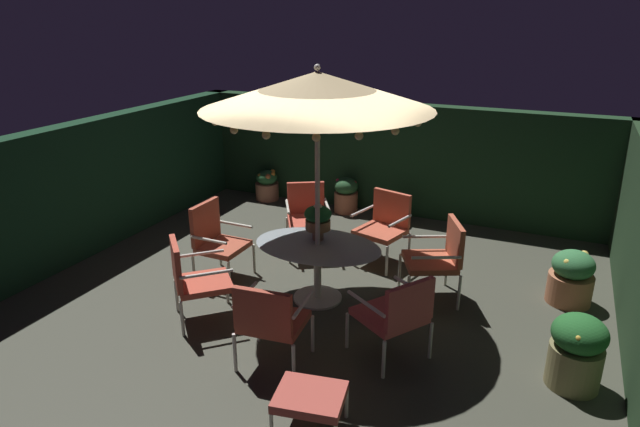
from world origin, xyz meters
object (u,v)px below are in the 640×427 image
object	(u,v)px
patio_umbrella	(317,91)
potted_plant_back_left	(346,195)
patio_dining_table	(318,256)
patio_chair_north	(439,255)
potted_plant_right_near	(394,208)
potted_plant_left_near	(571,277)
patio_chair_northeast	(385,223)
centerpiece_planter	(318,218)
patio_chair_east	(307,213)
patio_chair_southwest	(270,319)
patio_chair_west	(396,312)
ottoman_footrest	(310,398)
potted_plant_back_center	(267,185)
patio_chair_southeast	(216,237)
patio_chair_south	(194,276)
potted_plant_back_right	(577,350)

from	to	relation	value
patio_umbrella	potted_plant_back_left	xyz separation A→B (m)	(-0.83, 3.03, -2.18)
patio_dining_table	patio_umbrella	distance (m)	1.93
patio_chair_north	potted_plant_back_left	size ratio (longest dim) A/B	1.62
potted_plant_right_near	potted_plant_left_near	distance (m)	3.15
potted_plant_right_near	patio_chair_north	bearing A→B (deg)	-61.30
patio_chair_northeast	potted_plant_back_left	world-z (taller)	patio_chair_northeast
patio_dining_table	patio_umbrella	world-z (taller)	patio_umbrella
patio_umbrella	centerpiece_planter	world-z (taller)	patio_umbrella
patio_chair_east	potted_plant_back_left	xyz separation A→B (m)	(-0.10, 1.78, -0.27)
patio_chair_north	potted_plant_left_near	bearing A→B (deg)	19.97
patio_chair_southwest	potted_plant_right_near	bearing A→B (deg)	90.59
patio_dining_table	centerpiece_planter	distance (m)	0.45
patio_chair_west	potted_plant_back_left	distance (m)	4.33
ottoman_footrest	potted_plant_back_center	distance (m)	6.06
ottoman_footrest	patio_dining_table	bearing A→B (deg)	112.73
patio_chair_east	patio_chair_west	bearing A→B (deg)	-46.49
potted_plant_back_left	patio_chair_southeast	bearing A→B (deg)	-101.61
centerpiece_planter	patio_umbrella	bearing A→B (deg)	-67.58
patio_dining_table	patio_chair_west	size ratio (longest dim) A/B	1.69
patio_umbrella	ottoman_footrest	xyz separation A→B (m)	(0.86, -2.06, -2.18)
patio_chair_southeast	potted_plant_back_left	bearing A→B (deg)	78.39
patio_chair_south	potted_plant_right_near	xyz separation A→B (m)	(1.15, 3.81, -0.28)
patio_chair_west	potted_plant_back_center	distance (m)	5.28
potted_plant_right_near	potted_plant_back_right	size ratio (longest dim) A/B	0.73
patio_chair_southwest	potted_plant_left_near	xyz separation A→B (m)	(2.63, 2.58, -0.21)
patio_dining_table	potted_plant_back_left	size ratio (longest dim) A/B	2.54
patio_chair_southeast	potted_plant_back_right	distance (m)	4.33
patio_chair_north	patio_chair_southeast	world-z (taller)	patio_chair_southeast
patio_dining_table	patio_chair_southeast	bearing A→B (deg)	179.25
patio_chair_northeast	potted_plant_left_near	xyz separation A→B (m)	(2.39, -0.23, -0.23)
patio_chair_northeast	patio_dining_table	bearing A→B (deg)	-105.42
patio_chair_north	ottoman_footrest	distance (m)	2.73
patio_chair_southeast	patio_chair_south	bearing A→B (deg)	-68.52
patio_chair_north	potted_plant_right_near	distance (m)	2.52
ottoman_footrest	potted_plant_back_left	bearing A→B (deg)	108.39
patio_chair_northeast	potted_plant_back_center	size ratio (longest dim) A/B	1.75
patio_chair_southwest	potted_plant_right_near	distance (m)	4.25
centerpiece_planter	potted_plant_back_center	xyz separation A→B (m)	(-2.35, 2.91, -0.72)
ottoman_footrest	potted_plant_right_near	world-z (taller)	potted_plant_right_near
centerpiece_planter	patio_chair_west	world-z (taller)	centerpiece_planter
patio_dining_table	patio_chair_east	xyz separation A→B (m)	(-0.73, 1.24, 0.02)
potted_plant_back_center	patio_umbrella	bearing A→B (deg)	-51.77
patio_umbrella	potted_plant_back_center	size ratio (longest dim) A/B	5.02
patio_umbrella	centerpiece_planter	distance (m)	1.51
patio_chair_south	potted_plant_back_left	xyz separation A→B (m)	(0.22, 4.03, -0.24)
patio_chair_east	potted_plant_right_near	world-z (taller)	patio_chair_east
potted_plant_right_near	patio_chair_northeast	bearing A→B (deg)	-78.88
patio_chair_east	patio_chair_south	xyz separation A→B (m)	(-0.32, -2.24, -0.03)
potted_plant_back_left	centerpiece_planter	bearing A→B (deg)	-75.06
patio_chair_east	patio_umbrella	bearing A→B (deg)	-59.62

